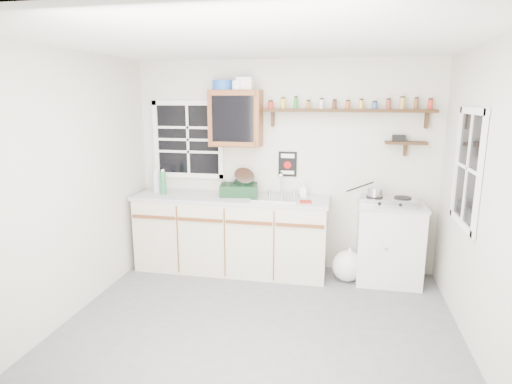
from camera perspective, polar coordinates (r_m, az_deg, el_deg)
room at (r=3.63m, az=0.31°, el=-0.42°), size 3.64×3.24×2.54m
main_cabinet at (r=5.19m, az=-3.31°, el=-5.50°), size 2.31×0.63×0.92m
right_cabinet at (r=5.10m, az=17.30°, el=-6.48°), size 0.73×0.57×0.91m
sink at (r=4.97m, az=2.64°, el=-0.69°), size 0.52×0.44×0.29m
upper_cabinet at (r=5.08m, az=-2.71°, el=9.79°), size 0.60×0.32×0.65m
upper_cabinet_clutter at (r=5.09m, az=-3.26°, el=14.12°), size 0.47×0.24×0.14m
spice_shelf at (r=4.99m, az=12.17°, el=10.69°), size 1.91×0.18×0.35m
secondary_shelf at (r=5.07m, az=19.10°, el=6.31°), size 0.45×0.16×0.24m
warning_sign at (r=5.16m, az=4.23°, el=3.73°), size 0.22×0.02×0.30m
window_back at (r=5.42m, az=-9.04°, el=6.91°), size 0.93×0.03×0.98m
window_right at (r=4.22m, az=26.45°, el=2.85°), size 0.03×0.78×1.08m
water_bottles at (r=5.33m, az=-12.72°, el=1.29°), size 0.19×0.14×0.30m
dish_rack at (r=5.10m, az=-2.11°, el=0.73°), size 0.49×0.40×0.33m
soap_bottle at (r=5.05m, az=6.36°, el=0.32°), size 0.08×0.08×0.17m
rag at (r=4.79m, az=6.64°, el=-1.28°), size 0.15×0.13×0.02m
hotplate at (r=4.94m, az=17.23°, el=-1.10°), size 0.62×0.36×0.09m
saucepan at (r=4.91m, az=15.47°, el=-0.03°), size 0.39×0.24×0.17m
trash_bag at (r=5.06m, az=12.08°, el=-9.56°), size 0.38×0.35×0.44m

